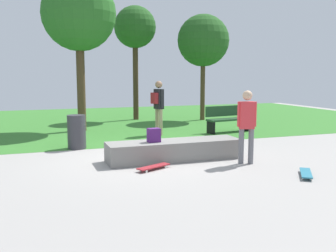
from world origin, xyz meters
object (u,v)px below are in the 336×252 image
(skateboard_by_ledge, at_px, (154,167))
(park_bench_far_left, at_px, (227,118))
(tree_tall_oak, at_px, (79,15))
(backpack_on_ledge, at_px, (154,135))
(concrete_ledge, at_px, (174,150))
(trash_bin, at_px, (77,132))
(tree_leaning_ash, at_px, (203,41))
(pedestrian_with_backpack, at_px, (158,103))
(skateboard_spare, at_px, (306,173))
(skater_performing_trick, at_px, (247,122))
(tree_young_birch, at_px, (135,29))

(skateboard_by_ledge, distance_m, park_bench_far_left, 5.86)
(park_bench_far_left, bearing_deg, tree_tall_oak, 156.61)
(backpack_on_ledge, relative_size, tree_tall_oak, 0.06)
(backpack_on_ledge, bearing_deg, park_bench_far_left, 38.50)
(concrete_ledge, xyz_separation_m, trash_bin, (-2.01, 2.18, 0.23))
(tree_tall_oak, relative_size, trash_bin, 5.84)
(tree_leaning_ash, relative_size, pedestrian_with_backpack, 2.55)
(tree_leaning_ash, height_order, trash_bin, tree_leaning_ash)
(tree_tall_oak, bearing_deg, skateboard_by_ledge, -83.66)
(skateboard_by_ledge, relative_size, tree_leaning_ash, 0.18)
(backpack_on_ledge, distance_m, skateboard_by_ledge, 0.94)
(concrete_ledge, relative_size, skateboard_spare, 4.14)
(skateboard_spare, distance_m, park_bench_far_left, 5.93)
(skateboard_by_ledge, bearing_deg, tree_leaning_ash, 58.95)
(skater_performing_trick, height_order, trash_bin, skater_performing_trick)
(tree_young_birch, bearing_deg, skateboard_spare, -86.19)
(backpack_on_ledge, xyz_separation_m, park_bench_far_left, (3.79, 3.52, -0.14))
(concrete_ledge, xyz_separation_m, skateboard_by_ledge, (-0.75, -0.75, -0.17))
(park_bench_far_left, xyz_separation_m, tree_leaning_ash, (0.70, 3.61, 2.94))
(park_bench_far_left, relative_size, trash_bin, 1.80)
(backpack_on_ledge, height_order, park_bench_far_left, park_bench_far_left)
(skateboard_by_ledge, height_order, skateboard_spare, same)
(skater_performing_trick, height_order, tree_leaning_ash, tree_leaning_ash)
(park_bench_far_left, xyz_separation_m, pedestrian_with_backpack, (-2.47, 0.18, 0.60))
(park_bench_far_left, bearing_deg, skateboard_spare, -103.03)
(skateboard_by_ledge, relative_size, skateboard_spare, 1.05)
(backpack_on_ledge, relative_size, park_bench_far_left, 0.19)
(tree_leaning_ash, distance_m, pedestrian_with_backpack, 5.22)
(backpack_on_ledge, relative_size, tree_leaning_ash, 0.07)
(tree_young_birch, bearing_deg, backpack_on_ledge, -102.07)
(skateboard_by_ledge, relative_size, park_bench_far_left, 0.49)
(tree_young_birch, xyz_separation_m, pedestrian_with_backpack, (-0.44, -4.53, -2.88))
(tree_young_birch, height_order, tree_leaning_ash, tree_young_birch)
(backpack_on_ledge, distance_m, park_bench_far_left, 5.17)
(skater_performing_trick, xyz_separation_m, skateboard_spare, (0.56, -1.34, -0.90))
(skater_performing_trick, xyz_separation_m, pedestrian_with_backpack, (-0.57, 4.60, 0.12))
(concrete_ledge, height_order, skateboard_spare, concrete_ledge)
(tree_tall_oak, bearing_deg, trash_bin, -99.50)
(backpack_on_ledge, xyz_separation_m, trash_bin, (-1.50, 2.20, -0.16))
(tree_leaning_ash, bearing_deg, skateboard_spare, -102.25)
(tree_young_birch, relative_size, tree_tall_oak, 0.92)
(skater_performing_trick, distance_m, skateboard_by_ledge, 2.31)
(park_bench_far_left, bearing_deg, skateboard_by_ledge, -133.48)
(skateboard_spare, height_order, tree_tall_oak, tree_tall_oak)
(tree_leaning_ash, relative_size, trash_bin, 4.97)
(tree_tall_oak, xyz_separation_m, tree_leaning_ash, (5.42, 1.56, -0.61))
(concrete_ledge, distance_m, park_bench_far_left, 4.79)
(tree_tall_oak, relative_size, tree_leaning_ash, 1.17)
(pedestrian_with_backpack, bearing_deg, tree_tall_oak, 140.43)
(tree_young_birch, relative_size, tree_leaning_ash, 1.08)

